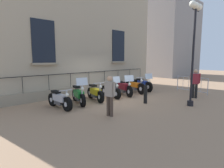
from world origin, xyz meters
name	(u,v)px	position (x,y,z in m)	size (l,w,h in m)	color
ground_plane	(113,98)	(0.00, 0.00, 0.00)	(60.00, 60.00, 0.00)	#9E7A5B
building_facade	(84,31)	(-2.61, 0.00, 4.01)	(0.82, 13.14, 8.21)	tan
motorcycle_silver	(60,100)	(-0.16, -3.29, 0.39)	(1.90, 0.62, 0.91)	black
motorcycle_green	(79,95)	(-0.31, -2.15, 0.42)	(1.99, 0.95, 1.37)	black
motorcycle_yellow	(95,93)	(-0.25, -1.10, 0.40)	(1.87, 0.84, 1.02)	black
motorcycle_black	(111,90)	(-0.21, 0.03, 0.41)	(1.89, 0.63, 1.27)	black
motorcycle_maroon	(124,88)	(-0.12, 1.06, 0.47)	(2.05, 1.01, 1.28)	black
motorcycle_orange	(135,86)	(-0.17, 2.20, 0.43)	(2.06, 0.81, 1.08)	black
motorcycle_blue	(142,84)	(-0.32, 3.27, 0.44)	(2.16, 0.98, 1.24)	black
lamppost	(194,36)	(3.86, 1.36, 3.27)	(0.30, 1.00, 4.74)	black
crowd_barrier	(192,84)	(2.49, 4.84, 0.56)	(2.16, 0.40, 1.05)	#B7B7BF
bollard	(145,94)	(2.05, 0.25, 0.48)	(0.18, 0.18, 0.96)	black
pedestrian_standing	(195,82)	(3.30, 3.28, 0.93)	(0.48, 0.37, 1.65)	black
pedestrian_walking	(110,94)	(2.27, -2.49, 0.90)	(0.53, 0.26, 1.61)	#47382D
distant_building	(168,39)	(-5.20, 15.60, 4.75)	(5.55, 7.77, 9.50)	gray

